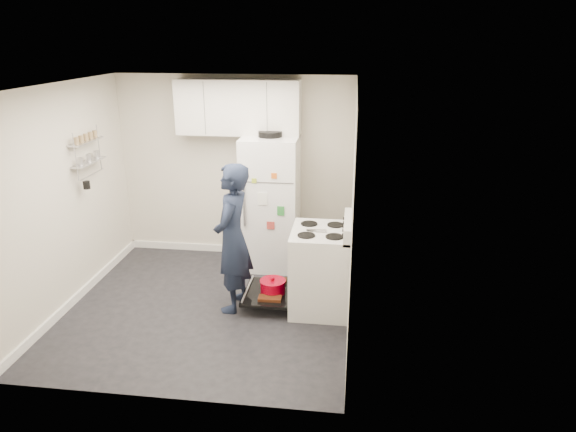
# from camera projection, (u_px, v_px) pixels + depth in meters

# --- Properties ---
(room) EXTENTS (3.21, 3.21, 2.51)m
(room) POSITION_uv_depth(u_px,v_px,m) (202.00, 207.00, 5.58)
(room) COLOR black
(room) RESTS_ON ground
(electric_range) EXTENTS (0.66, 0.76, 1.10)m
(electric_range) POSITION_uv_depth(u_px,v_px,m) (319.00, 270.00, 5.79)
(electric_range) COLOR silver
(electric_range) RESTS_ON ground
(open_oven_door) EXTENTS (0.55, 0.70, 0.23)m
(open_oven_door) POSITION_uv_depth(u_px,v_px,m) (270.00, 289.00, 5.94)
(open_oven_door) COLOR black
(open_oven_door) RESTS_ON ground
(refrigerator) EXTENTS (0.72, 0.74, 1.83)m
(refrigerator) POSITION_uv_depth(u_px,v_px,m) (271.00, 203.00, 6.76)
(refrigerator) COLOR white
(refrigerator) RESTS_ON ground
(upper_cabinets) EXTENTS (1.60, 0.33, 0.70)m
(upper_cabinets) POSITION_uv_depth(u_px,v_px,m) (238.00, 107.00, 6.58)
(upper_cabinets) COLOR silver
(upper_cabinets) RESTS_ON room
(wall_shelf_rack) EXTENTS (0.14, 0.60, 0.61)m
(wall_shelf_rack) POSITION_uv_depth(u_px,v_px,m) (87.00, 152.00, 6.03)
(wall_shelf_rack) COLOR #B2B2B7
(wall_shelf_rack) RESTS_ON room
(person) EXTENTS (0.47, 0.66, 1.70)m
(person) POSITION_uv_depth(u_px,v_px,m) (233.00, 238.00, 5.67)
(person) COLOR #182035
(person) RESTS_ON ground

